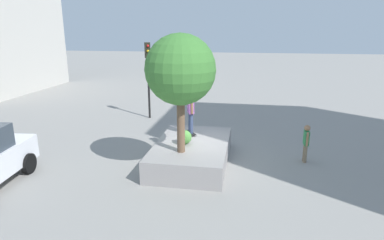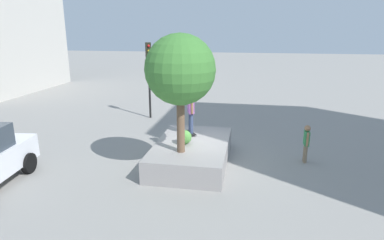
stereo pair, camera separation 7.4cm
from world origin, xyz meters
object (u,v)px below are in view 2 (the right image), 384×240
object	(u,v)px
planter_ledge	(192,152)
skateboarder	(191,109)
skateboard	(191,133)
bystander_watching	(306,141)
traffic_light_corner	(149,67)
plaza_tree	(180,70)

from	to	relation	value
planter_ledge	skateboarder	xyz separation A→B (m)	(1.02, 0.23, 1.50)
skateboard	bystander_watching	xyz separation A→B (m)	(-0.21, -4.58, -0.01)
skateboard	traffic_light_corner	world-z (taller)	traffic_light_corner
plaza_tree	bystander_watching	xyz separation A→B (m)	(1.84, -4.56, -2.85)
planter_ledge	skateboarder	distance (m)	1.83
skateboarder	bystander_watching	world-z (taller)	skateboarder
planter_ledge	bystander_watching	world-z (taller)	bystander_watching
skateboarder	traffic_light_corner	world-z (taller)	traffic_light_corner
traffic_light_corner	bystander_watching	world-z (taller)	traffic_light_corner
plaza_tree	traffic_light_corner	xyz separation A→B (m)	(7.16, 3.38, -0.77)
planter_ledge	skateboarder	bearing A→B (deg)	12.89
planter_ledge	plaza_tree	size ratio (longest dim) A/B	1.09
bystander_watching	plaza_tree	bearing A→B (deg)	111.99
plaza_tree	skateboard	xyz separation A→B (m)	(2.05, 0.02, -2.85)
traffic_light_corner	planter_ledge	bearing A→B (deg)	-149.64
traffic_light_corner	bystander_watching	xyz separation A→B (m)	(-5.32, -7.94, -2.08)
planter_ledge	plaza_tree	distance (m)	3.48
plaza_tree	bystander_watching	size ratio (longest dim) A/B	2.74
plaza_tree	traffic_light_corner	bearing A→B (deg)	25.25
skateboard	plaza_tree	bearing A→B (deg)	-179.43
plaza_tree	bystander_watching	world-z (taller)	plaza_tree
plaza_tree	bystander_watching	distance (m)	5.69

